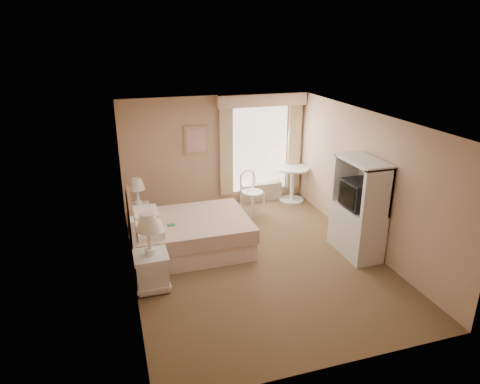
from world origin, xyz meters
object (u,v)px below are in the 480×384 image
object	(u,v)px
bed	(185,233)
cafe_chair	(250,189)
nightstand_near	(151,262)
round_table	(292,178)
nightstand_far	(139,210)
armoire	(358,215)

from	to	relation	value
bed	cafe_chair	distance (m)	2.18
nightstand_near	round_table	distance (m)	4.56
bed	nightstand_far	distance (m)	1.40
round_table	bed	bearing A→B (deg)	-148.81
cafe_chair	armoire	bearing A→B (deg)	-85.17
round_table	armoire	bearing A→B (deg)	-88.69
nightstand_near	round_table	bearing A→B (deg)	38.03
round_table	cafe_chair	world-z (taller)	cafe_chair
cafe_chair	bed	bearing A→B (deg)	-164.83
cafe_chair	nightstand_near	bearing A→B (deg)	-158.22
nightstand_far	round_table	bearing A→B (deg)	8.60
nightstand_far	cafe_chair	size ratio (longest dim) A/B	1.11
nightstand_far	cafe_chair	xyz separation A→B (m)	(2.42, 0.15, 0.15)
cafe_chair	armoire	distance (m)	2.63
nightstand_far	round_table	distance (m)	3.63
round_table	cafe_chair	xyz separation A→B (m)	(-1.17, -0.39, 0.01)
nightstand_far	cafe_chair	world-z (taller)	nightstand_far
nightstand_far	bed	bearing A→B (deg)	-59.00
cafe_chair	armoire	world-z (taller)	armoire
nightstand_near	armoire	world-z (taller)	armoire
round_table	armoire	size ratio (longest dim) A/B	0.46
bed	round_table	xyz separation A→B (m)	(2.87, 1.74, 0.20)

